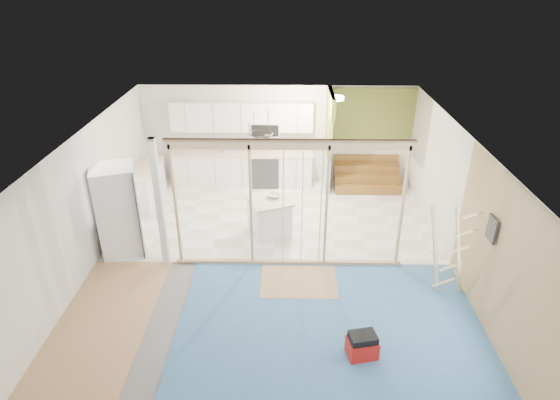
{
  "coord_description": "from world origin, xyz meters",
  "views": [
    {
      "loc": [
        0.28,
        -7.67,
        5.29
      ],
      "look_at": [
        0.13,
        0.6,
        1.11
      ],
      "focal_mm": 30.0,
      "sensor_mm": 36.0,
      "label": 1
    }
  ],
  "objects_px": {
    "toolbox": "(362,346)",
    "ladder": "(450,251)",
    "fridge": "(118,210)",
    "island": "(269,217)"
  },
  "relations": [
    {
      "from": "toolbox",
      "to": "ladder",
      "type": "bearing_deg",
      "value": 30.77
    },
    {
      "from": "fridge",
      "to": "toolbox",
      "type": "relative_size",
      "value": 3.75
    },
    {
      "from": "fridge",
      "to": "island",
      "type": "distance_m",
      "value": 3.09
    },
    {
      "from": "island",
      "to": "ladder",
      "type": "bearing_deg",
      "value": -54.89
    },
    {
      "from": "fridge",
      "to": "toolbox",
      "type": "height_order",
      "value": "fridge"
    },
    {
      "from": "island",
      "to": "ladder",
      "type": "xyz_separation_m",
      "value": [
        3.17,
        -2.05,
        0.5
      ]
    },
    {
      "from": "island",
      "to": "toolbox",
      "type": "xyz_separation_m",
      "value": [
        1.52,
        -3.57,
        -0.22
      ]
    },
    {
      "from": "toolbox",
      "to": "island",
      "type": "bearing_deg",
      "value": 101.17
    },
    {
      "from": "toolbox",
      "to": "ladder",
      "type": "height_order",
      "value": "ladder"
    },
    {
      "from": "toolbox",
      "to": "ladder",
      "type": "distance_m",
      "value": 2.35
    }
  ]
}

